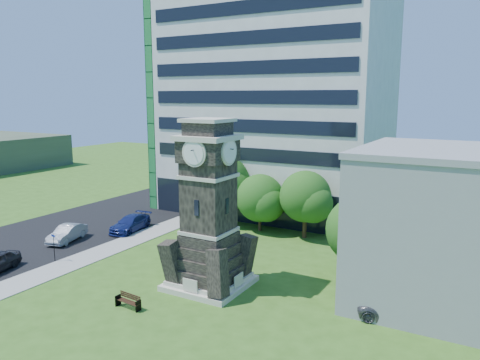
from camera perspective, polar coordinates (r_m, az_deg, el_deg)
The scene contains 15 objects.
ground at distance 35.49m, azimuth -9.68°, elevation -12.73°, with size 160.00×160.00×0.00m, color #335B1A.
sidewalk at distance 44.98m, azimuth -15.12°, elevation -7.90°, with size 3.00×70.00×0.06m, color gray.
street at distance 51.12m, azimuth -21.97°, elevation -6.13°, with size 14.00×80.00×0.02m, color black.
clock_tower at distance 33.61m, azimuth -3.81°, elevation -4.40°, with size 5.40×5.40×12.22m.
office_tall at distance 56.40m, azimuth 4.27°, elevation 10.69°, with size 26.20×15.11×28.60m.
office_low at distance 34.24m, azimuth 27.04°, elevation -5.38°, with size 15.20×12.20×10.40m.
car_street_mid at distance 48.00m, azimuth -20.32°, elevation -6.12°, with size 1.63×4.69×1.54m, color #989A9F.
car_street_north at distance 49.70m, azimuth -13.23°, elevation -5.18°, with size 2.18×5.36×1.56m, color navy.
car_east_lot at distance 31.68m, azimuth 18.73°, elevation -14.71°, with size 2.29×4.97×1.38m, color #4C4D51.
park_bench at distance 32.52m, azimuth -13.41°, elevation -14.11°, with size 1.87×0.50×0.97m.
street_sign at distance 42.52m, azimuth -21.75°, elevation -7.30°, with size 0.57×0.06×2.37m.
tree_nw at distance 50.84m, azimuth -2.08°, elevation -0.55°, with size 6.75×6.14×7.49m.
tree_nc at distance 47.87m, azimuth 2.54°, elevation -2.38°, with size 5.42×4.92×5.91m.
tree_ne at distance 45.71m, azimuth 8.04°, elevation -2.21°, with size 5.53×5.03×6.67m.
tree_east at distance 36.47m, azimuth 14.56°, elevation -6.19°, with size 5.71×5.19×6.40m.
Camera 1 is at (20.93, -25.13, 13.77)m, focal length 35.00 mm.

